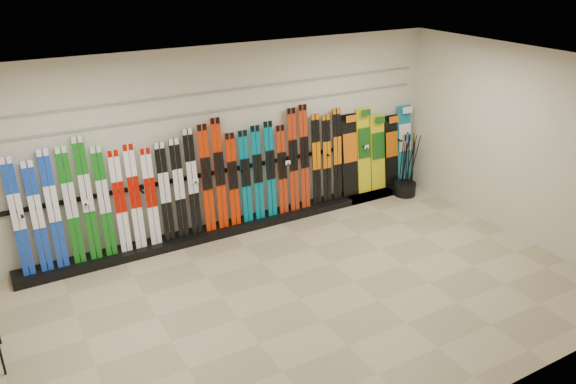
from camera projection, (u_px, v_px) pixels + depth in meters
floor at (300, 299)px, 7.49m from camera, size 8.00×8.00×0.00m
back_wall at (220, 141)px, 8.89m from camera, size 8.00×0.00×8.00m
right_wall at (521, 145)px, 8.72m from camera, size 0.00×5.00×5.00m
ceiling at (302, 74)px, 6.30m from camera, size 8.00×8.00×0.00m
ski_rack_base at (241, 225)px, 9.38m from camera, size 8.00×0.40×0.12m
skis at (199, 183)px, 8.74m from camera, size 5.37×0.19×1.84m
snowboards at (377, 151)px, 10.43m from camera, size 1.60×0.24×1.57m
pole_bin at (405, 189)px, 10.64m from camera, size 0.41×0.41×0.25m
ski_poles at (408, 165)px, 10.46m from camera, size 0.40×0.29×1.18m
slatwall_rail_0 at (219, 111)px, 8.67m from camera, size 7.60×0.02×0.03m
slatwall_rail_1 at (218, 92)px, 8.55m from camera, size 7.60×0.02×0.03m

